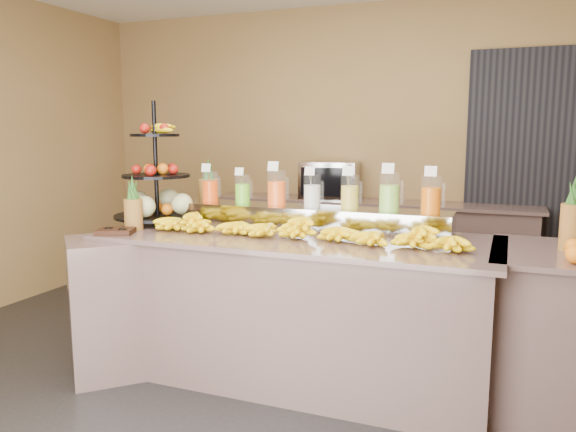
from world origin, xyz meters
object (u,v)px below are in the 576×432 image
Objects in this scene: banana_heap at (303,227)px; oven_warmer at (330,180)px; fruit_stand at (161,192)px; pitcher_tray at (312,218)px; condiment_caddy at (116,231)px.

oven_warmer reaches higher than banana_heap.
banana_heap is 2.05m from oven_warmer.
fruit_stand is at bearing -116.57° from oven_warmer.
fruit_stand reaches higher than banana_heap.
oven_warmer is at bearing 51.40° from fruit_stand.
pitcher_tray is 0.88× the size of banana_heap.
fruit_stand reaches higher than condiment_caddy.
condiment_caddy is 0.41× the size of oven_warmer.
fruit_stand is at bearing 171.36° from banana_heap.
fruit_stand is 1.60× the size of oven_warmer.
oven_warmer reaches higher than condiment_caddy.
oven_warmer is (0.69, 1.82, -0.04)m from fruit_stand.
banana_heap is at bearing -82.86° from oven_warmer.
banana_heap is at bearing -80.31° from pitcher_tray.
condiment_caddy is at bearing -164.42° from banana_heap.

